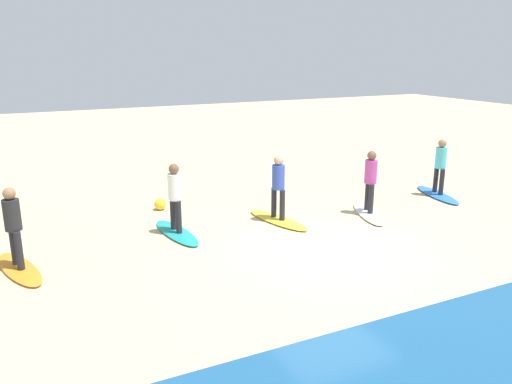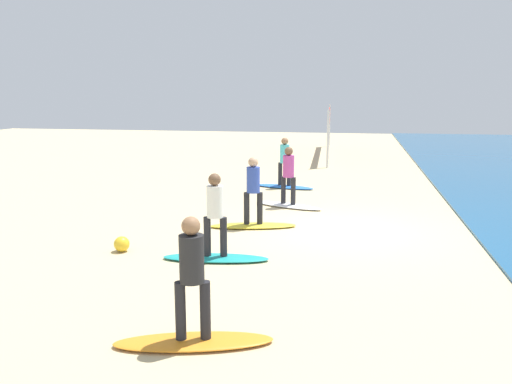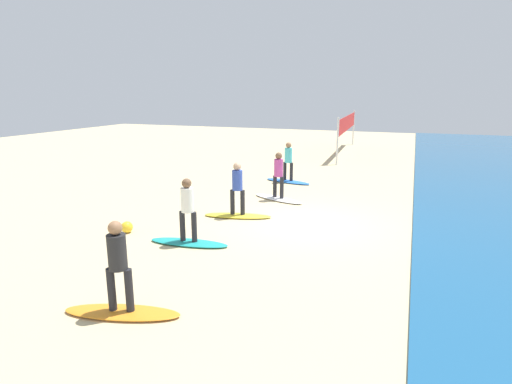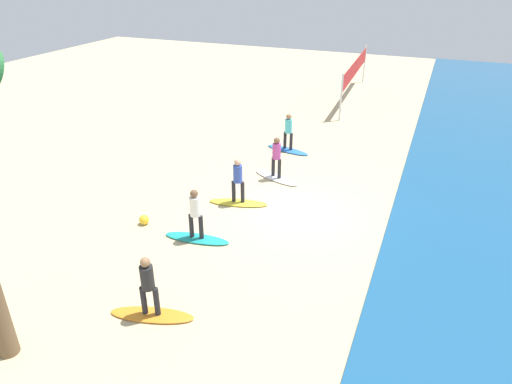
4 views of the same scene
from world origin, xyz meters
name	(u,v)px [view 4 (image 4 of 4)]	position (x,y,z in m)	size (l,w,h in m)	color
ground_plane	(297,213)	(0.00, 0.00, 0.00)	(60.00, 60.00, 0.00)	#CCB789
surfboard_blue	(288,150)	(-5.31, -2.11, 0.04)	(2.10, 0.56, 0.09)	blue
surfer_blue	(288,129)	(-5.31, -2.11, 1.04)	(0.32, 0.45, 1.64)	#232328
surfboard_white	(276,178)	(-2.32, -1.60, 0.04)	(2.10, 0.56, 0.09)	white
surfer_white	(277,155)	(-2.32, -1.60, 1.04)	(0.32, 0.44, 1.64)	#232328
surfboard_yellow	(238,203)	(0.14, -2.14, 0.04)	(2.10, 0.56, 0.09)	yellow
surfer_yellow	(238,177)	(0.14, -2.14, 1.04)	(0.32, 0.45, 1.64)	#232328
surfboard_teal	(197,238)	(2.76, -2.38, 0.04)	(2.10, 0.56, 0.09)	teal
surfer_teal	(195,211)	(2.76, -2.38, 1.04)	(0.32, 0.46, 1.64)	#232328
surfboard_orange	(152,315)	(6.22, -1.75, 0.04)	(2.10, 0.56, 0.09)	orange
surfer_orange	(148,282)	(6.22, -1.75, 1.04)	(0.32, 0.45, 1.64)	#232328
volleyball_net	(355,70)	(-14.97, -1.13, 1.79)	(9.09, 0.50, 2.50)	silver
beach_ball	(144,220)	(2.58, -4.44, 0.16)	(0.32, 0.32, 0.32)	yellow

